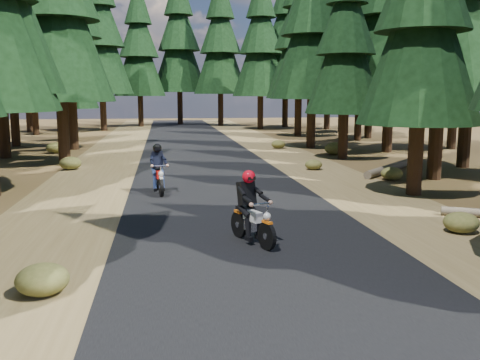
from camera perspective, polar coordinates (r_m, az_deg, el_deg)
The scene contains 9 objects.
ground at distance 11.97m, azimuth 1.03°, elevation -6.34°, with size 120.00×120.00×0.00m, color #443118.
road at distance 16.79m, azimuth -1.71°, elevation -1.80°, with size 6.00×100.00×0.01m, color black.
shoulder_l at distance 16.92m, azimuth -17.39°, elevation -2.15°, with size 3.20×100.00×0.01m, color brown.
shoulder_r at distance 17.90m, azimuth 13.09°, elevation -1.36°, with size 3.20×100.00×0.01m, color brown.
pine_forest at distance 32.82m, azimuth -5.14°, elevation 17.35°, with size 34.59×55.08×16.32m.
log_near at distance 23.29m, azimuth 15.90°, elevation 1.32°, with size 0.32×0.32×5.43m, color #4C4233.
understory_shrubs at distance 20.24m, azimuth 1.16°, elevation 0.85°, with size 15.93×30.10×0.69m.
rider_lead at distance 11.49m, azimuth 1.33°, elevation -4.26°, with size 1.15×1.84×1.58m.
rider_follow at distance 17.46m, azimuth -8.68°, elevation 0.29°, with size 0.78×1.85×1.60m.
Camera 1 is at (-1.86, -11.38, 3.20)m, focal length 40.00 mm.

